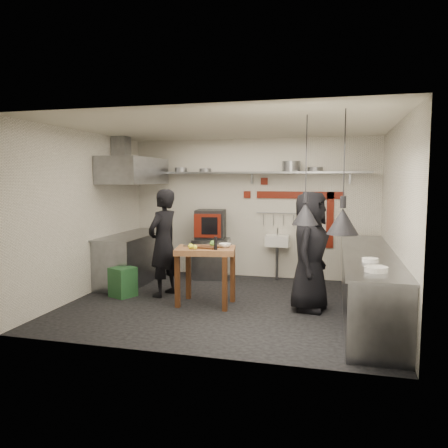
% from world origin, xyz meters
% --- Properties ---
extents(floor, '(5.00, 5.00, 0.00)m').
position_xyz_m(floor, '(0.00, 0.00, 0.00)').
color(floor, black).
rests_on(floor, ground).
extents(ceiling, '(5.00, 5.00, 0.00)m').
position_xyz_m(ceiling, '(0.00, 0.00, 2.80)').
color(ceiling, silver).
rests_on(ceiling, floor).
extents(wall_back, '(5.00, 0.04, 2.80)m').
position_xyz_m(wall_back, '(0.00, 2.10, 1.40)').
color(wall_back, silver).
rests_on(wall_back, floor).
extents(wall_front, '(5.00, 0.04, 2.80)m').
position_xyz_m(wall_front, '(0.00, -2.10, 1.40)').
color(wall_front, silver).
rests_on(wall_front, floor).
extents(wall_left, '(0.04, 4.20, 2.80)m').
position_xyz_m(wall_left, '(-2.50, 0.00, 1.40)').
color(wall_left, silver).
rests_on(wall_left, floor).
extents(wall_right, '(0.04, 4.20, 2.80)m').
position_xyz_m(wall_right, '(2.50, 0.00, 1.40)').
color(wall_right, silver).
rests_on(wall_right, floor).
extents(red_band_horiz, '(1.70, 0.02, 0.14)m').
position_xyz_m(red_band_horiz, '(0.95, 2.08, 1.68)').
color(red_band_horiz, maroon).
rests_on(red_band_horiz, wall_back).
extents(red_band_vert, '(0.14, 0.02, 1.10)m').
position_xyz_m(red_band_vert, '(1.55, 2.08, 1.20)').
color(red_band_vert, maroon).
rests_on(red_band_vert, wall_back).
extents(red_tile_a, '(0.14, 0.02, 0.14)m').
position_xyz_m(red_tile_a, '(0.25, 2.08, 1.95)').
color(red_tile_a, maroon).
rests_on(red_tile_a, wall_back).
extents(red_tile_b, '(0.14, 0.02, 0.14)m').
position_xyz_m(red_tile_b, '(-0.10, 2.08, 1.68)').
color(red_tile_b, maroon).
rests_on(red_tile_b, wall_back).
extents(back_shelf, '(4.60, 0.34, 0.04)m').
position_xyz_m(back_shelf, '(0.00, 1.92, 2.12)').
color(back_shelf, slate).
rests_on(back_shelf, wall_back).
extents(shelf_bracket_left, '(0.04, 0.06, 0.24)m').
position_xyz_m(shelf_bracket_left, '(-1.90, 2.07, 2.02)').
color(shelf_bracket_left, slate).
rests_on(shelf_bracket_left, wall_back).
extents(shelf_bracket_mid, '(0.04, 0.06, 0.24)m').
position_xyz_m(shelf_bracket_mid, '(0.00, 2.07, 2.02)').
color(shelf_bracket_mid, slate).
rests_on(shelf_bracket_mid, wall_back).
extents(shelf_bracket_right, '(0.04, 0.06, 0.24)m').
position_xyz_m(shelf_bracket_right, '(1.90, 2.07, 2.02)').
color(shelf_bracket_right, slate).
rests_on(shelf_bracket_right, wall_back).
extents(pan_far_left, '(0.33, 0.33, 0.09)m').
position_xyz_m(pan_far_left, '(-1.46, 1.92, 2.19)').
color(pan_far_left, slate).
rests_on(pan_far_left, back_shelf).
extents(pan_mid_left, '(0.32, 0.32, 0.07)m').
position_xyz_m(pan_mid_left, '(-0.93, 1.92, 2.18)').
color(pan_mid_left, slate).
rests_on(pan_mid_left, back_shelf).
extents(stock_pot, '(0.38, 0.38, 0.20)m').
position_xyz_m(stock_pot, '(0.80, 1.92, 2.24)').
color(stock_pot, slate).
rests_on(stock_pot, back_shelf).
extents(pan_right, '(0.35, 0.35, 0.08)m').
position_xyz_m(pan_right, '(1.26, 1.92, 2.18)').
color(pan_right, slate).
rests_on(pan_right, back_shelf).
extents(oven_stand, '(0.79, 0.73, 0.80)m').
position_xyz_m(oven_stand, '(-0.76, 1.76, 0.40)').
color(oven_stand, slate).
rests_on(oven_stand, floor).
extents(combi_oven, '(0.63, 0.60, 0.58)m').
position_xyz_m(combi_oven, '(-0.78, 1.74, 1.09)').
color(combi_oven, black).
rests_on(combi_oven, oven_stand).
extents(oven_door, '(0.53, 0.10, 0.46)m').
position_xyz_m(oven_door, '(-0.76, 1.45, 1.09)').
color(oven_door, maroon).
rests_on(oven_door, combi_oven).
extents(oven_glass, '(0.32, 0.05, 0.34)m').
position_xyz_m(oven_glass, '(-0.71, 1.45, 1.09)').
color(oven_glass, black).
rests_on(oven_glass, oven_door).
extents(hand_sink, '(0.46, 0.34, 0.22)m').
position_xyz_m(hand_sink, '(0.55, 1.92, 0.78)').
color(hand_sink, white).
rests_on(hand_sink, wall_back).
extents(sink_tap, '(0.03, 0.03, 0.14)m').
position_xyz_m(sink_tap, '(0.55, 1.92, 0.96)').
color(sink_tap, slate).
rests_on(sink_tap, hand_sink).
extents(sink_drain, '(0.06, 0.06, 0.66)m').
position_xyz_m(sink_drain, '(0.55, 1.88, 0.34)').
color(sink_drain, slate).
rests_on(sink_drain, floor).
extents(utensil_rail, '(0.90, 0.02, 0.02)m').
position_xyz_m(utensil_rail, '(0.55, 2.06, 1.32)').
color(utensil_rail, slate).
rests_on(utensil_rail, wall_back).
extents(counter_right, '(0.70, 3.80, 0.90)m').
position_xyz_m(counter_right, '(2.15, 0.00, 0.45)').
color(counter_right, slate).
rests_on(counter_right, floor).
extents(counter_right_top, '(0.76, 3.90, 0.03)m').
position_xyz_m(counter_right_top, '(2.15, 0.00, 0.92)').
color(counter_right_top, slate).
rests_on(counter_right_top, counter_right).
extents(plate_stack, '(0.34, 0.34, 0.07)m').
position_xyz_m(plate_stack, '(2.12, -1.41, 0.96)').
color(plate_stack, white).
rests_on(plate_stack, counter_right_top).
extents(small_bowl_right, '(0.21, 0.21, 0.05)m').
position_xyz_m(small_bowl_right, '(2.10, -0.79, 0.96)').
color(small_bowl_right, white).
rests_on(small_bowl_right, counter_right_top).
extents(counter_left, '(0.70, 1.90, 0.90)m').
position_xyz_m(counter_left, '(-2.15, 1.05, 0.45)').
color(counter_left, slate).
rests_on(counter_left, floor).
extents(counter_left_top, '(0.76, 2.00, 0.03)m').
position_xyz_m(counter_left_top, '(-2.15, 1.05, 0.92)').
color(counter_left_top, slate).
rests_on(counter_left_top, counter_left).
extents(extractor_hood, '(0.78, 1.60, 0.50)m').
position_xyz_m(extractor_hood, '(-2.10, 1.05, 2.15)').
color(extractor_hood, slate).
rests_on(extractor_hood, ceiling).
extents(hood_duct, '(0.28, 0.28, 0.50)m').
position_xyz_m(hood_duct, '(-2.35, 1.05, 2.55)').
color(hood_duct, slate).
rests_on(hood_duct, ceiling).
extents(green_bin, '(0.47, 0.47, 0.50)m').
position_xyz_m(green_bin, '(-1.83, 0.00, 0.25)').
color(green_bin, '#215129').
rests_on(green_bin, floor).
extents(prep_table, '(1.02, 0.80, 0.92)m').
position_xyz_m(prep_table, '(-0.32, -0.12, 0.46)').
color(prep_table, '#93613A').
rests_on(prep_table, floor).
extents(cutting_board, '(0.34, 0.27, 0.02)m').
position_xyz_m(cutting_board, '(-0.28, -0.16, 0.93)').
color(cutting_board, '#4B2713').
rests_on(cutting_board, prep_table).
extents(pepper_mill, '(0.07, 0.07, 0.20)m').
position_xyz_m(pepper_mill, '(-0.11, -0.29, 1.02)').
color(pepper_mill, black).
rests_on(pepper_mill, prep_table).
extents(lemon_a, '(0.10, 0.10, 0.08)m').
position_xyz_m(lemon_a, '(-0.51, -0.29, 0.96)').
color(lemon_a, '#F5FF2D').
rests_on(lemon_a, prep_table).
extents(lemon_b, '(0.09, 0.09, 0.07)m').
position_xyz_m(lemon_b, '(-0.43, -0.34, 0.96)').
color(lemon_b, '#F5FF2D').
rests_on(lemon_b, prep_table).
extents(veg_ball, '(0.13, 0.13, 0.10)m').
position_xyz_m(veg_ball, '(-0.23, -0.01, 0.97)').
color(veg_ball, '#599936').
rests_on(veg_ball, prep_table).
extents(steel_tray, '(0.18, 0.12, 0.03)m').
position_xyz_m(steel_tray, '(-0.61, -0.05, 0.94)').
color(steel_tray, slate).
rests_on(steel_tray, prep_table).
extents(bowl, '(0.26, 0.26, 0.06)m').
position_xyz_m(bowl, '(-0.03, -0.01, 0.95)').
color(bowl, white).
rests_on(bowl, prep_table).
extents(heat_lamp_near, '(0.43, 0.43, 1.39)m').
position_xyz_m(heat_lamp_near, '(1.28, -0.97, 2.11)').
color(heat_lamp_near, black).
rests_on(heat_lamp_near, ceiling).
extents(heat_lamp_far, '(0.38, 0.38, 1.45)m').
position_xyz_m(heat_lamp_far, '(1.74, -1.36, 2.07)').
color(heat_lamp_far, black).
rests_on(heat_lamp_far, ceiling).
extents(chef_left, '(0.61, 0.76, 1.83)m').
position_xyz_m(chef_left, '(-1.18, 0.23, 0.91)').
color(chef_left, black).
rests_on(chef_left, floor).
extents(chef_right, '(0.74, 0.98, 1.81)m').
position_xyz_m(chef_right, '(1.29, 0.01, 0.91)').
color(chef_right, black).
rests_on(chef_right, floor).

